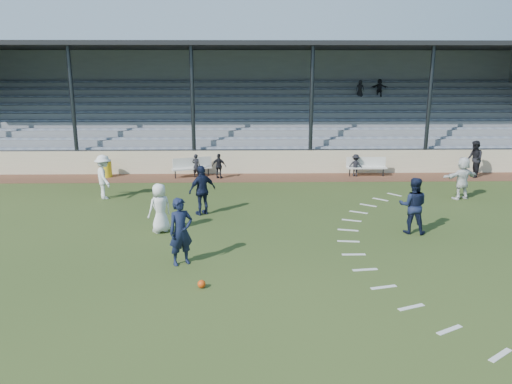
# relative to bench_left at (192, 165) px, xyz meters

# --- Properties ---
(ground) EXTENTS (90.00, 90.00, 0.00)m
(ground) POSITION_rel_bench_left_xyz_m (3.04, -10.80, -0.58)
(ground) COLOR #2E3E19
(ground) RESTS_ON ground
(cinder_track) EXTENTS (34.00, 2.00, 0.02)m
(cinder_track) POSITION_rel_bench_left_xyz_m (3.04, -0.30, -0.57)
(cinder_track) COLOR #563222
(cinder_track) RESTS_ON ground
(retaining_wall) EXTENTS (34.00, 0.18, 1.20)m
(retaining_wall) POSITION_rel_bench_left_xyz_m (3.04, 0.75, 0.02)
(retaining_wall) COLOR beige
(retaining_wall) RESTS_ON ground
(bench_left) EXTENTS (2.01, 1.14, 0.95)m
(bench_left) POSITION_rel_bench_left_xyz_m (0.00, 0.00, 0.00)
(bench_left) COLOR beige
(bench_left) RESTS_ON cinder_track
(bench_right) EXTENTS (2.00, 0.46, 0.95)m
(bench_right) POSITION_rel_bench_left_xyz_m (8.78, -0.02, 0.00)
(bench_right) COLOR beige
(bench_right) RESTS_ON cinder_track
(trash_bin) EXTENTS (0.51, 0.51, 0.81)m
(trash_bin) POSITION_rel_bench_left_xyz_m (-4.27, -0.04, -0.16)
(trash_bin) COLOR gold
(trash_bin) RESTS_ON cinder_track
(football) EXTENTS (0.21, 0.21, 0.21)m
(football) POSITION_rel_bench_left_xyz_m (1.57, -12.99, -0.48)
(football) COLOR #CB3F0B
(football) RESTS_ON ground
(player_white_lead) EXTENTS (0.97, 0.92, 1.67)m
(player_white_lead) POSITION_rel_bench_left_xyz_m (-0.18, -8.59, 0.25)
(player_white_lead) COLOR silver
(player_white_lead) RESTS_ON ground
(player_navy_lead) EXTENTS (0.84, 0.75, 1.92)m
(player_navy_lead) POSITION_rel_bench_left_xyz_m (0.88, -11.40, 0.38)
(player_navy_lead) COLOR #121932
(player_navy_lead) RESTS_ON ground
(player_navy_mid) EXTENTS (1.08, 0.94, 1.89)m
(player_navy_mid) POSITION_rel_bench_left_xyz_m (8.23, -8.85, 0.36)
(player_navy_mid) COLOR #121932
(player_navy_mid) RESTS_ON ground
(player_white_wing) EXTENTS (1.18, 1.39, 1.86)m
(player_white_wing) POSITION_rel_bench_left_xyz_m (-3.24, -4.16, 0.35)
(player_white_wing) COLOR silver
(player_white_wing) RESTS_ON ground
(player_navy_wing) EXTENTS (1.16, 0.99, 1.87)m
(player_navy_wing) POSITION_rel_bench_left_xyz_m (1.07, -6.57, 0.35)
(player_navy_wing) COLOR #121932
(player_navy_wing) RESTS_ON ground
(player_white_back) EXTENTS (1.74, 1.04, 1.79)m
(player_white_back) POSITION_rel_bench_left_xyz_m (11.73, -4.51, 0.31)
(player_white_back) COLOR silver
(player_white_back) RESTS_ON ground
(official) EXTENTS (0.77, 0.95, 1.83)m
(official) POSITION_rel_bench_left_xyz_m (14.07, -0.44, 0.35)
(official) COLOR black
(official) RESTS_ON cinder_track
(sub_left_near) EXTENTS (0.51, 0.42, 1.18)m
(sub_left_near) POSITION_rel_bench_left_xyz_m (0.23, -0.22, 0.03)
(sub_left_near) COLOR black
(sub_left_near) RESTS_ON cinder_track
(sub_left_far) EXTENTS (0.77, 0.48, 1.23)m
(sub_left_far) POSITION_rel_bench_left_xyz_m (1.38, -0.44, 0.05)
(sub_left_far) COLOR black
(sub_left_far) RESTS_ON cinder_track
(sub_right) EXTENTS (0.83, 0.67, 1.12)m
(sub_right) POSITION_rel_bench_left_xyz_m (8.22, -0.11, -0.00)
(sub_right) COLOR black
(sub_right) RESTS_ON cinder_track
(grandstand) EXTENTS (34.60, 9.00, 6.61)m
(grandstand) POSITION_rel_bench_left_xyz_m (3.04, 5.46, 1.62)
(grandstand) COLOR gray
(grandstand) RESTS_ON ground
(penalty_arc) EXTENTS (3.89, 14.63, 0.01)m
(penalty_arc) POSITION_rel_bench_left_xyz_m (7.16, -10.80, -0.58)
(penalty_arc) COLOR silver
(penalty_arc) RESTS_ON ground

